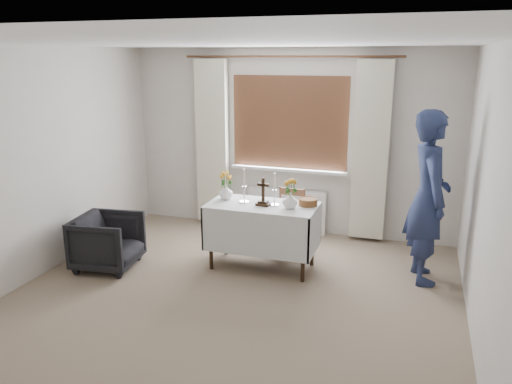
% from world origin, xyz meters
% --- Properties ---
extents(ground, '(5.00, 5.00, 0.00)m').
position_xyz_m(ground, '(0.00, 0.00, 0.00)').
color(ground, gray).
rests_on(ground, ground).
extents(altar_table, '(1.24, 0.64, 0.76)m').
position_xyz_m(altar_table, '(0.05, 1.12, 0.38)').
color(altar_table, silver).
rests_on(altar_table, ground).
extents(wooden_chair, '(0.39, 0.39, 0.79)m').
position_xyz_m(wooden_chair, '(0.21, 1.68, 0.40)').
color(wooden_chair, '#51291C').
rests_on(wooden_chair, ground).
extents(armchair, '(0.77, 0.76, 0.63)m').
position_xyz_m(armchair, '(-1.64, 0.55, 0.31)').
color(armchair, black).
rests_on(armchair, ground).
extents(person, '(0.60, 0.77, 1.87)m').
position_xyz_m(person, '(1.82, 1.38, 0.93)').
color(person, navy).
rests_on(person, ground).
extents(radiator, '(1.10, 0.10, 0.60)m').
position_xyz_m(radiator, '(0.00, 2.42, 0.30)').
color(radiator, silver).
rests_on(radiator, ground).
extents(wooden_cross, '(0.16, 0.12, 0.32)m').
position_xyz_m(wooden_cross, '(0.07, 1.09, 0.92)').
color(wooden_cross, black).
rests_on(wooden_cross, altar_table).
extents(candlestick_left, '(0.12, 0.12, 0.39)m').
position_xyz_m(candlestick_left, '(-0.17, 1.14, 0.96)').
color(candlestick_left, white).
rests_on(candlestick_left, altar_table).
extents(candlestick_right, '(0.11, 0.11, 0.37)m').
position_xyz_m(candlestick_right, '(0.19, 1.13, 0.95)').
color(candlestick_right, white).
rests_on(candlestick_right, altar_table).
extents(flower_vase_left, '(0.21, 0.21, 0.17)m').
position_xyz_m(flower_vase_left, '(-0.42, 1.20, 0.85)').
color(flower_vase_left, white).
rests_on(flower_vase_left, altar_table).
extents(flower_vase_right, '(0.20, 0.20, 0.18)m').
position_xyz_m(flower_vase_right, '(0.38, 1.08, 0.85)').
color(flower_vase_right, white).
rests_on(flower_vase_right, altar_table).
extents(wicker_basket, '(0.24, 0.24, 0.08)m').
position_xyz_m(wicker_basket, '(0.55, 1.26, 0.80)').
color(wicker_basket, brown).
rests_on(wicker_basket, altar_table).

